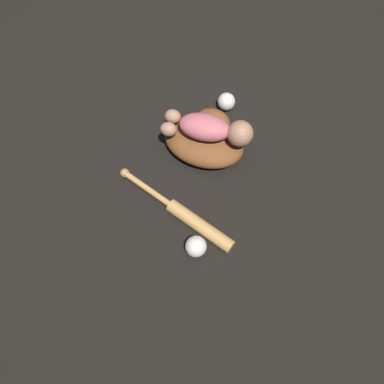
{
  "coord_description": "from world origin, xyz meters",
  "views": [
    {
      "loc": [
        -0.07,
        -0.82,
        1.22
      ],
      "look_at": [
        -0.04,
        -0.25,
        0.07
      ],
      "focal_mm": 35.0,
      "sensor_mm": 36.0,
      "label": 1
    }
  ],
  "objects_px": {
    "baby_figure": "(211,128)",
    "baseball_spare": "(226,102)",
    "baseball_bat": "(188,217)",
    "baseball": "(196,246)",
    "baseball_glove": "(206,138)"
  },
  "relations": [
    {
      "from": "baseball_bat",
      "to": "baseball",
      "type": "height_order",
      "value": "baseball"
    },
    {
      "from": "baseball",
      "to": "baseball_spare",
      "type": "height_order",
      "value": "same"
    },
    {
      "from": "baseball_spare",
      "to": "baseball",
      "type": "bearing_deg",
      "value": -104.19
    },
    {
      "from": "baseball_bat",
      "to": "baseball_spare",
      "type": "relative_size",
      "value": 5.57
    },
    {
      "from": "baseball_bat",
      "to": "baseball_spare",
      "type": "bearing_deg",
      "value": 70.57
    },
    {
      "from": "baseball_glove",
      "to": "baseball_spare",
      "type": "relative_size",
      "value": 5.11
    },
    {
      "from": "baby_figure",
      "to": "baseball_spare",
      "type": "bearing_deg",
      "value": 68.63
    },
    {
      "from": "baseball_glove",
      "to": "baseball_spare",
      "type": "distance_m",
      "value": 0.21
    },
    {
      "from": "baseball",
      "to": "baseball_spare",
      "type": "distance_m",
      "value": 0.62
    },
    {
      "from": "baseball",
      "to": "baseball_spare",
      "type": "bearing_deg",
      "value": 75.81
    },
    {
      "from": "baby_figure",
      "to": "baseball_spare",
      "type": "relative_size",
      "value": 4.66
    },
    {
      "from": "baseball_bat",
      "to": "baseball_spare",
      "type": "distance_m",
      "value": 0.52
    },
    {
      "from": "baby_figure",
      "to": "baseball_spare",
      "type": "distance_m",
      "value": 0.25
    },
    {
      "from": "baby_figure",
      "to": "baseball",
      "type": "xyz_separation_m",
      "value": [
        -0.07,
        -0.39,
        -0.11
      ]
    },
    {
      "from": "baseball_bat",
      "to": "baseball",
      "type": "bearing_deg",
      "value": -79.03
    }
  ]
}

